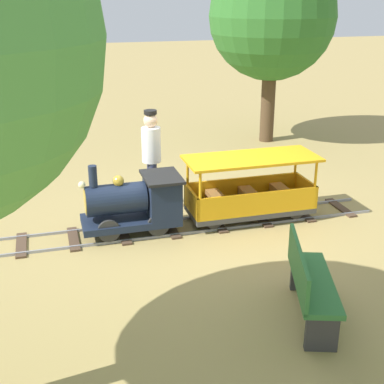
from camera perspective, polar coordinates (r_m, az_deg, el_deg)
The scene contains 7 objects.
ground_plane at distance 8.08m, azimuth 1.38°, elevation -3.50°, with size 60.00×60.00×0.00m, color #A38C51.
track at distance 8.03m, azimuth 0.17°, elevation -3.54°, with size 0.77×5.70×0.04m.
locomotive at distance 7.67m, azimuth -5.95°, elevation -1.07°, with size 0.73×1.45×1.04m.
passenger_car at distance 8.15m, azimuth 6.27°, elevation -0.20°, with size 0.83×2.00×0.97m.
conductor_person at distance 8.37m, azimuth -4.37°, elevation 4.29°, with size 0.30×0.30×1.62m.
park_bench at distance 5.87m, azimuth 12.45°, elevation -9.52°, with size 1.36×0.80×0.82m.
oak_tree_far at distance 12.30m, azimuth 8.61°, elevation 18.08°, with size 2.77×2.77×4.19m.
Camera 1 is at (-7.03, 2.19, 3.34)m, focal length 49.72 mm.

